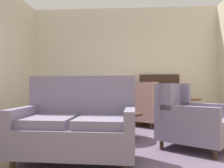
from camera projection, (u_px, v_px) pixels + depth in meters
ground at (120, 148)px, 3.44m from camera, size 8.70×8.70×0.00m
wall_back at (123, 63)px, 6.55m from camera, size 5.36×0.08×3.12m
baseboard_back at (123, 117)px, 6.48m from camera, size 5.20×0.03×0.12m
area_rug at (121, 142)px, 3.74m from camera, size 3.35×3.35×0.01m
coffee_table at (115, 117)px, 4.01m from camera, size 0.96×0.96×0.46m
porcelain_vase at (117, 103)px, 4.00m from camera, size 0.14×0.14×0.37m
settee at (77, 127)px, 2.77m from camera, size 1.42×0.85×1.05m
armchair_foreground_right at (78, 110)px, 4.84m from camera, size 1.17×1.13×1.01m
armchair_near_sideboard at (145, 107)px, 5.32m from camera, size 1.17×1.17×1.00m
armchair_back_corner at (189, 120)px, 3.37m from camera, size 1.15×1.12×0.95m
side_table at (189, 111)px, 4.92m from camera, size 0.52×0.52×0.65m
sideboard at (160, 100)px, 6.19m from camera, size 1.07×0.35×1.23m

